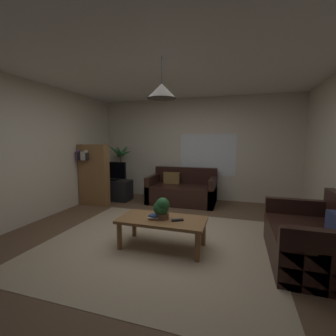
{
  "coord_description": "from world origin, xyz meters",
  "views": [
    {
      "loc": [
        1.08,
        -3.17,
        1.48
      ],
      "look_at": [
        0.0,
        0.3,
        1.05
      ],
      "focal_mm": 24.5,
      "sensor_mm": 36.0,
      "label": 1
    }
  ],
  "objects": [
    {
      "name": "pendant_lamp",
      "position": [
        0.09,
        -0.27,
        2.12
      ],
      "size": [
        0.38,
        0.38,
        0.52
      ],
      "color": "black"
    },
    {
      "name": "tv",
      "position": [
        -1.92,
        1.82,
        0.74
      ],
      "size": [
        0.74,
        0.16,
        0.47
      ],
      "color": "black",
      "rests_on": "tv_stand"
    },
    {
      "name": "book_on_table_2",
      "position": [
        -0.01,
        -0.33,
        0.46
      ],
      "size": [
        0.14,
        0.12,
        0.02
      ],
      "primitive_type": "cube",
      "rotation": [
        0.0,
        0.0,
        -0.21
      ],
      "color": "#2D4C8C",
      "rests_on": "coffee_table"
    },
    {
      "name": "coffee_table",
      "position": [
        0.09,
        -0.27,
        0.35
      ],
      "size": [
        1.2,
        0.58,
        0.41
      ],
      "color": "olive",
      "rests_on": "ground"
    },
    {
      "name": "remote_on_table_0",
      "position": [
        0.32,
        -0.3,
        0.43
      ],
      "size": [
        0.16,
        0.12,
        0.02
      ],
      "primitive_type": "cube",
      "rotation": [
        0.0,
        0.0,
        2.09
      ],
      "color": "black",
      "rests_on": "coffee_table"
    },
    {
      "name": "ceiling",
      "position": [
        0.0,
        0.0,
        2.56
      ],
      "size": [
        4.95,
        5.19,
        0.02
      ],
      "primitive_type": "cube",
      "color": "white"
    },
    {
      "name": "tv_stand",
      "position": [
        -1.92,
        1.84,
        0.25
      ],
      "size": [
        0.9,
        0.44,
        0.5
      ],
      "primitive_type": "cube",
      "color": "black",
      "rests_on": "ground"
    },
    {
      "name": "potted_palm_corner",
      "position": [
        -1.98,
        2.35,
        0.61
      ],
      "size": [
        0.77,
        0.81,
        1.47
      ],
      "color": "#4C4C51",
      "rests_on": "ground"
    },
    {
      "name": "couch_right_side",
      "position": [
        1.97,
        -0.13,
        0.27
      ],
      "size": [
        0.89,
        1.35,
        0.82
      ],
      "rotation": [
        0.0,
        0.0,
        -1.57
      ],
      "color": "black",
      "rests_on": "ground"
    },
    {
      "name": "couch_under_window",
      "position": [
        -0.2,
        2.09,
        0.27
      ],
      "size": [
        1.57,
        0.89,
        0.82
      ],
      "color": "black",
      "rests_on": "ground"
    },
    {
      "name": "rug",
      "position": [
        0.0,
        -0.2,
        0.0
      ],
      "size": [
        3.22,
        2.85,
        0.01
      ],
      "primitive_type": "cube",
      "color": "tan",
      "rests_on": "ground"
    },
    {
      "name": "book_on_table_1",
      "position": [
        -0.01,
        -0.34,
        0.44
      ],
      "size": [
        0.16,
        0.14,
        0.02
      ],
      "primitive_type": "cube",
      "rotation": [
        0.0,
        0.0,
        0.3
      ],
      "color": "beige",
      "rests_on": "coffee_table"
    },
    {
      "name": "book_on_table_0",
      "position": [
        -0.02,
        -0.32,
        0.42
      ],
      "size": [
        0.13,
        0.12,
        0.02
      ],
      "primitive_type": "cube",
      "rotation": [
        0.0,
        0.0,
        0.04
      ],
      "color": "gold",
      "rests_on": "coffee_table"
    },
    {
      "name": "bookshelf_corner",
      "position": [
        -2.11,
        1.31,
        0.71
      ],
      "size": [
        0.7,
        0.31,
        1.4
      ],
      "color": "olive",
      "rests_on": "ground"
    },
    {
      "name": "window_pane",
      "position": [
        0.32,
        2.59,
        1.14
      ],
      "size": [
        1.37,
        0.01,
        1.02
      ],
      "primitive_type": "cube",
      "color": "white"
    },
    {
      "name": "wall_left",
      "position": [
        -2.5,
        0.0,
        1.27
      ],
      "size": [
        0.06,
        5.19,
        2.55
      ],
      "primitive_type": "cube",
      "color": "beige",
      "rests_on": "ground"
    },
    {
      "name": "potted_plant_on_table",
      "position": [
        0.09,
        -0.29,
        0.57
      ],
      "size": [
        0.23,
        0.21,
        0.3
      ],
      "color": "brown",
      "rests_on": "coffee_table"
    },
    {
      "name": "floor",
      "position": [
        0.0,
        0.0,
        -0.01
      ],
      "size": [
        4.95,
        5.19,
        0.02
      ],
      "primitive_type": "cube",
      "color": "brown",
      "rests_on": "ground"
    },
    {
      "name": "wall_back",
      "position": [
        0.0,
        2.62,
        1.27
      ],
      "size": [
        5.07,
        0.06,
        2.55
      ],
      "primitive_type": "cube",
      "color": "beige",
      "rests_on": "ground"
    }
  ]
}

